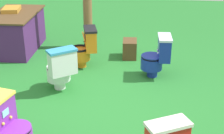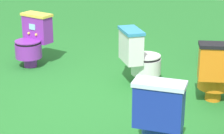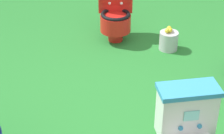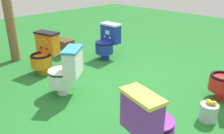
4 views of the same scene
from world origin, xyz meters
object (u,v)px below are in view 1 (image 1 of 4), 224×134
(vendor_table, at_px, (16,31))
(small_crate, at_px, (130,49))
(toilet_white, at_px, (60,69))
(toilet_purple, at_px, (8,127))
(wooden_post, at_px, (87,1))
(toilet_orange, at_px, (85,47))
(toilet_blue, at_px, (157,56))

(vendor_table, distance_m, small_crate, 2.34)
(toilet_white, distance_m, toilet_purple, 1.63)
(wooden_post, xyz_separation_m, small_crate, (-0.46, -0.90, -0.81))
(toilet_white, xyz_separation_m, vendor_table, (1.63, 1.35, 0.02))
(vendor_table, bearing_deg, toilet_orange, -113.52)
(toilet_blue, height_order, small_crate, toilet_blue)
(toilet_purple, bearing_deg, toilet_white, -173.35)
(toilet_white, bearing_deg, toilet_blue, -12.70)
(toilet_blue, bearing_deg, toilet_orange, 74.85)
(wooden_post, height_order, small_crate, wooden_post)
(toilet_white, relative_size, small_crate, 1.91)
(toilet_orange, xyz_separation_m, vendor_table, (0.67, 1.55, 0.02))
(wooden_post, bearing_deg, toilet_blue, -131.60)
(toilet_purple, bearing_deg, toilet_orange, -175.50)
(toilet_white, height_order, wooden_post, wooden_post)
(vendor_table, bearing_deg, toilet_white, -140.40)
(toilet_blue, height_order, toilet_purple, same)
(vendor_table, relative_size, small_crate, 3.92)
(toilet_white, relative_size, wooden_post, 0.37)
(toilet_white, height_order, toilet_blue, same)
(toilet_blue, relative_size, toilet_purple, 1.00)
(toilet_white, bearing_deg, small_crate, 19.36)
(vendor_table, bearing_deg, toilet_purple, -160.03)
(toilet_white, xyz_separation_m, toilet_purple, (-1.62, 0.17, 0.00))
(vendor_table, bearing_deg, small_crate, -93.56)
(toilet_white, bearing_deg, toilet_purple, -133.28)
(toilet_white, xyz_separation_m, toilet_blue, (0.69, -1.50, 0.00))
(toilet_blue, relative_size, small_crate, 1.91)
(toilet_orange, bearing_deg, toilet_purple, 156.64)
(toilet_purple, xyz_separation_m, vendor_table, (3.25, 1.18, 0.02))
(toilet_blue, distance_m, toilet_purple, 2.85)
(toilet_orange, distance_m, wooden_post, 1.17)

